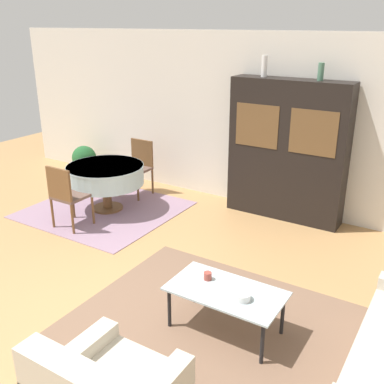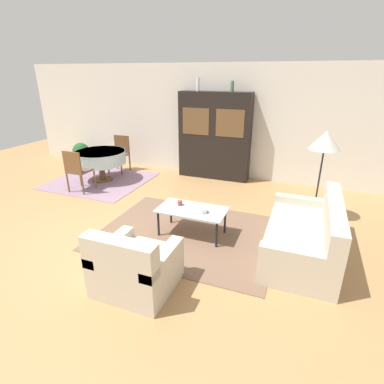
# 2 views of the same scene
# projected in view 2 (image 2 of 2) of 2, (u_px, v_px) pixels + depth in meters

# --- Properties ---
(ground_plane) EXTENTS (14.00, 14.00, 0.00)m
(ground_plane) POSITION_uv_depth(u_px,v_px,m) (116.00, 235.00, 4.92)
(ground_plane) COLOR tan
(wall_back) EXTENTS (10.00, 0.06, 2.70)m
(wall_back) POSITION_uv_depth(u_px,v_px,m) (195.00, 120.00, 7.56)
(wall_back) COLOR silver
(wall_back) RESTS_ON ground_plane
(area_rug) EXTENTS (2.84, 2.22, 0.01)m
(area_rug) POSITION_uv_depth(u_px,v_px,m) (188.00, 233.00, 4.96)
(area_rug) COLOR brown
(area_rug) RESTS_ON ground_plane
(dining_rug) EXTENTS (2.22, 2.09, 0.01)m
(dining_rug) POSITION_uv_depth(u_px,v_px,m) (101.00, 181.00, 7.35)
(dining_rug) COLOR gray
(dining_rug) RESTS_ON ground_plane
(couch) EXTENTS (0.94, 1.85, 0.86)m
(couch) POSITION_uv_depth(u_px,v_px,m) (306.00, 237.00, 4.27)
(couch) COLOR beige
(couch) RESTS_ON ground_plane
(armchair) EXTENTS (0.89, 0.85, 0.83)m
(armchair) POSITION_uv_depth(u_px,v_px,m) (135.00, 267.00, 3.59)
(armchair) COLOR beige
(armchair) RESTS_ON ground_plane
(coffee_table) EXTENTS (1.10, 0.60, 0.45)m
(coffee_table) POSITION_uv_depth(u_px,v_px,m) (192.00, 212.00, 4.78)
(coffee_table) COLOR black
(coffee_table) RESTS_ON area_rug
(display_cabinet) EXTENTS (1.74, 0.39, 2.07)m
(display_cabinet) POSITION_uv_depth(u_px,v_px,m) (214.00, 136.00, 7.26)
(display_cabinet) COLOR black
(display_cabinet) RESTS_ON ground_plane
(dining_table) EXTENTS (1.20, 1.20, 0.72)m
(dining_table) POSITION_uv_depth(u_px,v_px,m) (100.00, 157.00, 7.18)
(dining_table) COLOR brown
(dining_table) RESTS_ON dining_rug
(dining_chair_near) EXTENTS (0.44, 0.44, 0.93)m
(dining_chair_near) POSITION_uv_depth(u_px,v_px,m) (77.00, 169.00, 6.48)
(dining_chair_near) COLOR brown
(dining_chair_near) RESTS_ON dining_rug
(dining_chair_far) EXTENTS (0.44, 0.44, 0.93)m
(dining_chair_far) POSITION_uv_depth(u_px,v_px,m) (120.00, 151.00, 7.90)
(dining_chair_far) COLOR brown
(dining_chair_far) RESTS_ON dining_rug
(floor_lamp) EXTENTS (0.52, 0.52, 1.60)m
(floor_lamp) POSITION_uv_depth(u_px,v_px,m) (325.00, 143.00, 4.92)
(floor_lamp) COLOR black
(floor_lamp) RESTS_ON ground_plane
(cup) EXTENTS (0.08, 0.08, 0.08)m
(cup) POSITION_uv_depth(u_px,v_px,m) (180.00, 203.00, 4.89)
(cup) COLOR #9E4238
(cup) RESTS_ON coffee_table
(bowl) EXTENTS (0.15, 0.15, 0.07)m
(bowl) POSITION_uv_depth(u_px,v_px,m) (202.00, 211.00, 4.63)
(bowl) COLOR white
(bowl) RESTS_ON coffee_table
(vase_tall) EXTENTS (0.08, 0.08, 0.30)m
(vase_tall) POSITION_uv_depth(u_px,v_px,m) (198.00, 84.00, 6.96)
(vase_tall) COLOR white
(vase_tall) RESTS_ON display_cabinet
(vase_short) EXTENTS (0.08, 0.08, 0.24)m
(vase_short) POSITION_uv_depth(u_px,v_px,m) (232.00, 86.00, 6.70)
(vase_short) COLOR #4C7A60
(vase_short) RESTS_ON display_cabinet
(potted_plant) EXTENTS (0.46, 0.46, 0.62)m
(potted_plant) POSITION_uv_depth(u_px,v_px,m) (81.00, 153.00, 8.57)
(potted_plant) COLOR #93664C
(potted_plant) RESTS_ON ground_plane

